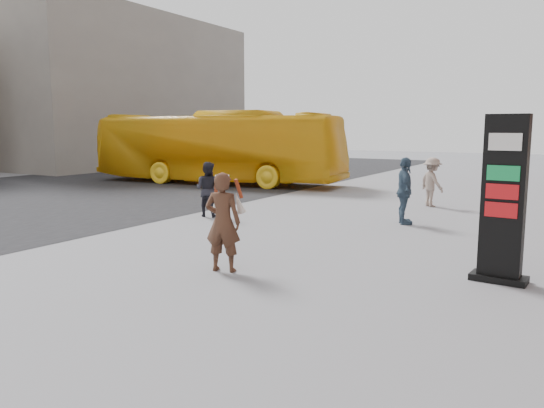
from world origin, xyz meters
The scene contains 9 objects.
ground centered at (0.00, 0.00, 0.00)m, with size 100.00×100.00×0.00m, color #9E9EA3.
road centered at (-13.00, 5.00, 0.00)m, with size 16.00×60.00×0.01m, color black.
bg_building_far centered at (-24.00, 20.00, 5.00)m, with size 10.00×18.00×10.00m, color gray.
info_pylon centered at (3.90, 2.19, 1.39)m, with size 0.92×0.51×2.78m.
woman centered at (-0.46, 0.37, 0.91)m, with size 0.79×0.75×1.78m.
bus centered at (-9.64, 12.60, 1.65)m, with size 2.77×11.84×3.30m, color yellow.
pedestrian_a centered at (-4.33, 4.98, 0.79)m, with size 0.77×0.60×1.58m, color black.
pedestrian_b centered at (0.75, 10.25, 0.80)m, with size 1.03×0.59×1.60m, color gray.
pedestrian_c centered at (0.94, 6.64, 0.89)m, with size 1.05×0.44×1.78m, color #3B5267.
Camera 1 is at (5.03, -7.16, 2.56)m, focal length 35.00 mm.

